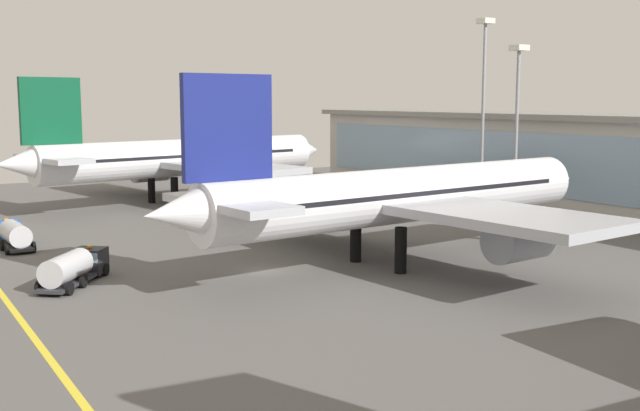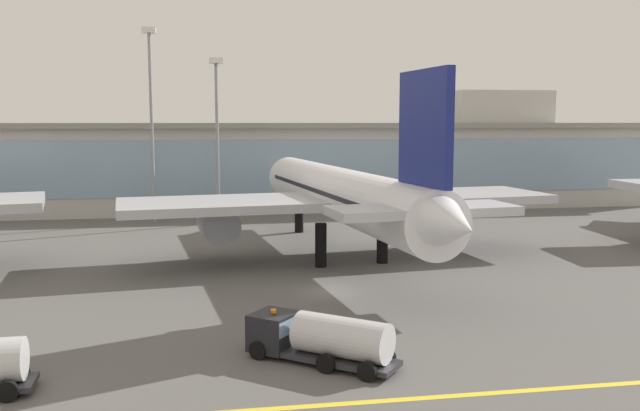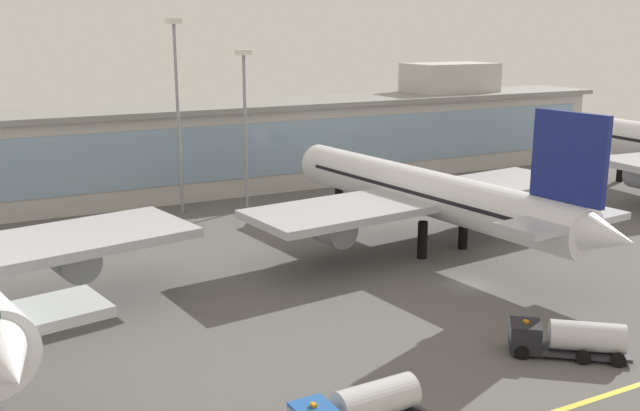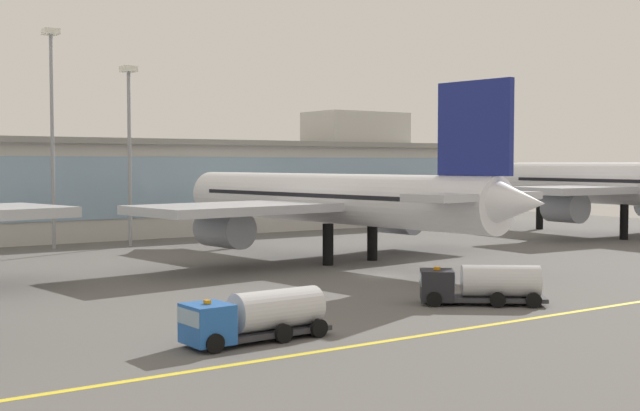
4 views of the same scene
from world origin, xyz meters
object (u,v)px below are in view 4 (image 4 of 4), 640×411
at_px(airliner_far_right, 624,185).
at_px(apron_light_mast_centre, 52,108).
at_px(apron_light_mast_west, 129,128).
at_px(service_truck_far, 253,316).
at_px(fuel_tanker_truck, 478,284).
at_px(airliner_near_right, 331,200).

relative_size(airliner_far_right, apron_light_mast_centre, 1.92).
bearing_deg(airliner_far_right, apron_light_mast_centre, 70.76).
xyz_separation_m(apron_light_mast_west, apron_light_mast_centre, (-8.69, 2.41, 2.24)).
distance_m(airliner_far_right, apron_light_mast_centre, 76.64).
relative_size(service_truck_far, apron_light_mast_centre, 0.35).
xyz_separation_m(airliner_far_right, service_truck_far, (-77.27, -30.48, -5.76)).
relative_size(airliner_far_right, apron_light_mast_west, 2.28).
bearing_deg(apron_light_mast_centre, service_truck_far, -96.65).
bearing_deg(service_truck_far, fuel_tanker_truck, -176.84).
distance_m(service_truck_far, apron_light_mast_west, 60.46).
relative_size(fuel_tanker_truck, apron_light_mast_centre, 0.33).
relative_size(fuel_tanker_truck, service_truck_far, 0.94).
distance_m(airliner_far_right, apron_light_mast_west, 67.49).
bearing_deg(fuel_tanker_truck, apron_light_mast_west, -46.88).
bearing_deg(apron_light_mast_west, apron_light_mast_centre, 164.51).
height_order(service_truck_far, apron_light_mast_centre, apron_light_mast_centre).
distance_m(airliner_near_right, fuel_tanker_truck, 30.24).
distance_m(airliner_near_right, service_truck_far, 41.39).
height_order(airliner_near_right, fuel_tanker_truck, airliner_near_right).
bearing_deg(service_truck_far, airliner_far_right, -160.47).
bearing_deg(fuel_tanker_truck, service_truck_far, 43.82).
xyz_separation_m(service_truck_far, apron_light_mast_west, (15.61, 56.92, 13.12)).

